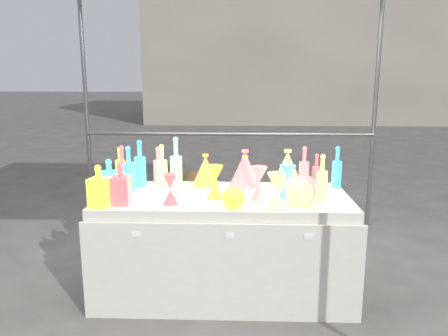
{
  "coord_description": "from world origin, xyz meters",
  "views": [
    {
      "loc": [
        0.11,
        -3.05,
        1.6
      ],
      "look_at": [
        0.0,
        0.0,
        0.95
      ],
      "focal_mm": 35.0,
      "sensor_mm": 36.0,
      "label": 1
    }
  ],
  "objects_px": {
    "globe_0": "(233,199)",
    "lampshade_0": "(245,171)",
    "cardboard_box_closed": "(190,186)",
    "bottle_0": "(120,165)",
    "decanter_0": "(99,186)",
    "hourglass_0": "(170,189)",
    "display_table": "(224,244)"
  },
  "relations": [
    {
      "from": "globe_0",
      "to": "bottle_0",
      "type": "bearing_deg",
      "value": 144.59
    },
    {
      "from": "display_table",
      "to": "hourglass_0",
      "type": "xyz_separation_m",
      "value": [
        -0.35,
        -0.23,
        0.48
      ]
    },
    {
      "from": "hourglass_0",
      "to": "display_table",
      "type": "bearing_deg",
      "value": 33.38
    },
    {
      "from": "lampshade_0",
      "to": "display_table",
      "type": "bearing_deg",
      "value": -141.75
    },
    {
      "from": "decanter_0",
      "to": "hourglass_0",
      "type": "relative_size",
      "value": 1.36
    },
    {
      "from": "hourglass_0",
      "to": "lampshade_0",
      "type": "relative_size",
      "value": 0.86
    },
    {
      "from": "cardboard_box_closed",
      "to": "bottle_0",
      "type": "bearing_deg",
      "value": -79.84
    },
    {
      "from": "hourglass_0",
      "to": "lampshade_0",
      "type": "xyz_separation_m",
      "value": [
        0.51,
        0.52,
        0.02
      ]
    },
    {
      "from": "display_table",
      "to": "hourglass_0",
      "type": "height_order",
      "value": "hourglass_0"
    },
    {
      "from": "cardboard_box_closed",
      "to": "globe_0",
      "type": "distance_m",
      "value": 2.9
    },
    {
      "from": "bottle_0",
      "to": "hourglass_0",
      "type": "xyz_separation_m",
      "value": [
        0.5,
        -0.59,
        -0.04
      ]
    },
    {
      "from": "display_table",
      "to": "globe_0",
      "type": "xyz_separation_m",
      "value": [
        0.07,
        -0.3,
        0.44
      ]
    },
    {
      "from": "cardboard_box_closed",
      "to": "bottle_0",
      "type": "distance_m",
      "value": 2.25
    },
    {
      "from": "display_table",
      "to": "cardboard_box_closed",
      "type": "distance_m",
      "value": 2.53
    },
    {
      "from": "cardboard_box_closed",
      "to": "lampshade_0",
      "type": "bearing_deg",
      "value": -53.79
    },
    {
      "from": "cardboard_box_closed",
      "to": "globe_0",
      "type": "xyz_separation_m",
      "value": [
        0.6,
        -2.76,
        0.63
      ]
    },
    {
      "from": "cardboard_box_closed",
      "to": "decanter_0",
      "type": "height_order",
      "value": "decanter_0"
    },
    {
      "from": "display_table",
      "to": "cardboard_box_closed",
      "type": "height_order",
      "value": "display_table"
    },
    {
      "from": "display_table",
      "to": "cardboard_box_closed",
      "type": "bearing_deg",
      "value": 102.07
    },
    {
      "from": "bottle_0",
      "to": "decanter_0",
      "type": "height_order",
      "value": "bottle_0"
    },
    {
      "from": "globe_0",
      "to": "lampshade_0",
      "type": "relative_size",
      "value": 0.63
    },
    {
      "from": "hourglass_0",
      "to": "globe_0",
      "type": "relative_size",
      "value": 1.36
    },
    {
      "from": "globe_0",
      "to": "decanter_0",
      "type": "bearing_deg",
      "value": -179.55
    },
    {
      "from": "bottle_0",
      "to": "globe_0",
      "type": "height_order",
      "value": "bottle_0"
    },
    {
      "from": "bottle_0",
      "to": "globe_0",
      "type": "xyz_separation_m",
      "value": [
        0.92,
        -0.66,
        -0.08
      ]
    },
    {
      "from": "globe_0",
      "to": "hourglass_0",
      "type": "bearing_deg",
      "value": 171.51
    },
    {
      "from": "hourglass_0",
      "to": "cardboard_box_closed",
      "type": "bearing_deg",
      "value": 93.71
    },
    {
      "from": "cardboard_box_closed",
      "to": "lampshade_0",
      "type": "xyz_separation_m",
      "value": [
        0.68,
        -2.18,
        0.69
      ]
    },
    {
      "from": "bottle_0",
      "to": "hourglass_0",
      "type": "bearing_deg",
      "value": -49.95
    },
    {
      "from": "cardboard_box_closed",
      "to": "display_table",
      "type": "bearing_deg",
      "value": -59.09
    },
    {
      "from": "cardboard_box_closed",
      "to": "decanter_0",
      "type": "bearing_deg",
      "value": -77.01
    },
    {
      "from": "display_table",
      "to": "hourglass_0",
      "type": "distance_m",
      "value": 0.64
    }
  ]
}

